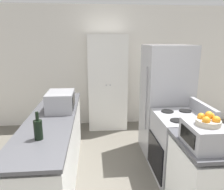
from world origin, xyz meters
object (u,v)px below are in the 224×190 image
Objects in this scene: refrigerator at (165,101)px; toaster_oven at (205,135)px; microwave at (61,101)px; wine_bottle at (38,129)px; fruit_bowl at (208,120)px; stove at (179,147)px; pantry_cabinet at (107,83)px.

refrigerator is 1.62m from toaster_oven.
toaster_oven is (1.48, -1.22, -0.02)m from microwave.
wine_bottle is 1.62m from fruit_bowl.
microwave is at bearing 140.51° from toaster_oven.
wine_bottle is 1.61m from toaster_oven.
toaster_oven is 1.93× the size of fruit_bowl.
fruit_bowl reaches higher than toaster_oven.
toaster_oven is at bearing -10.32° from wine_bottle.
microwave reaches higher than stove.
stove is 1.88m from wine_bottle.
refrigerator reaches higher than wine_bottle.
stove is 2.50× the size of toaster_oven.
fruit_bowl is at bearing -10.94° from wine_bottle.
refrigerator is at bearing 12.98° from microwave.
refrigerator reaches higher than fruit_bowl.
wine_bottle is at bearing -162.17° from stove.
wine_bottle is (-1.74, -1.31, 0.12)m from refrigerator.
pantry_cabinet is at bearing 70.82° from wine_bottle.
refrigerator is at bearing -52.69° from pantry_cabinet.
wine_bottle is at bearing 169.06° from fruit_bowl.
microwave is at bearing -116.42° from pantry_cabinet.
pantry_cabinet reaches higher than fruit_bowl.
stove is at bearing -66.27° from pantry_cabinet.
refrigerator reaches higher than microwave.
fruit_bowl is (1.49, -1.24, 0.13)m from microwave.
microwave is at bearing 140.22° from fruit_bowl.
wine_bottle is at bearing -109.18° from pantry_cabinet.
microwave is (-0.76, -1.54, 0.05)m from pantry_cabinet.
toaster_oven is (1.58, -0.29, 0.00)m from wine_bottle.
refrigerator is at bearing 37.01° from wine_bottle.
wine_bottle is (-0.10, -0.93, -0.02)m from microwave.
wine_bottle is at bearing -95.85° from microwave.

